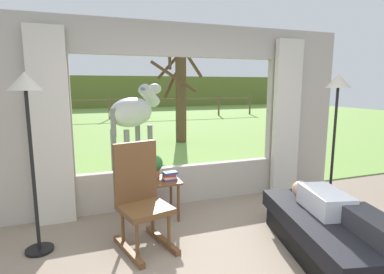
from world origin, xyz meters
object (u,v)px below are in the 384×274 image
(horse, at_px, (134,113))
(pasture_tree, at_px, (180,94))
(reclining_person, at_px, (340,209))
(potted_plant, at_px, (154,165))
(rocking_chair, at_px, (140,196))
(side_table, at_px, (162,187))
(book_stack, at_px, (170,176))
(floor_lamp_right, at_px, (337,101))
(recliner_sofa, at_px, (334,235))
(floor_lamp_left, at_px, (27,109))

(horse, relative_size, pasture_tree, 0.54)
(reclining_person, xyz_separation_m, potted_plant, (-1.49, 1.57, 0.18))
(rocking_chair, distance_m, side_table, 0.71)
(book_stack, relative_size, horse, 0.11)
(potted_plant, relative_size, floor_lamp_right, 0.17)
(horse, height_order, pasture_tree, pasture_tree)
(recliner_sofa, relative_size, reclining_person, 1.30)
(side_table, height_order, potted_plant, potted_plant)
(floor_lamp_left, xyz_separation_m, floor_lamp_right, (3.71, -0.11, 0.01))
(recliner_sofa, distance_m, reclining_person, 0.31)
(horse, bearing_deg, recliner_sofa, -28.49)
(side_table, height_order, floor_lamp_left, floor_lamp_left)
(side_table, xyz_separation_m, floor_lamp_right, (2.30, -0.47, 1.08))
(recliner_sofa, bearing_deg, potted_plant, 147.67)
(book_stack, bearing_deg, side_table, 146.61)
(recliner_sofa, bearing_deg, pasture_tree, 99.45)
(floor_lamp_left, relative_size, horse, 1.07)
(reclining_person, xyz_separation_m, book_stack, (-1.32, 1.45, 0.05))
(side_table, height_order, book_stack, book_stack)
(floor_lamp_left, xyz_separation_m, pasture_tree, (3.26, 5.41, -0.02))
(side_table, xyz_separation_m, potted_plant, (-0.08, 0.06, 0.28))
(pasture_tree, bearing_deg, floor_lamp_right, -85.33)
(side_table, height_order, floor_lamp_right, floor_lamp_right)
(book_stack, xyz_separation_m, floor_lamp_right, (2.21, -0.41, 0.93))
(rocking_chair, relative_size, potted_plant, 3.50)
(floor_lamp_left, bearing_deg, potted_plant, 17.72)
(book_stack, bearing_deg, pasture_tree, 70.99)
(floor_lamp_left, bearing_deg, side_table, 14.51)
(rocking_chair, height_order, potted_plant, rocking_chair)
(book_stack, bearing_deg, floor_lamp_left, -168.51)
(rocking_chair, relative_size, horse, 0.65)
(side_table, bearing_deg, rocking_chair, -123.03)
(reclining_person, distance_m, potted_plant, 2.17)
(potted_plant, xyz_separation_m, horse, (0.19, 2.62, 0.45))
(side_table, relative_size, pasture_tree, 0.16)
(side_table, relative_size, floor_lamp_right, 0.28)
(potted_plant, xyz_separation_m, floor_lamp_right, (2.38, -0.53, 0.80))
(recliner_sofa, bearing_deg, floor_lamp_left, 172.05)
(floor_lamp_right, distance_m, pasture_tree, 5.54)
(reclining_person, bearing_deg, horse, 120.58)
(potted_plant, bearing_deg, recliner_sofa, -45.64)
(potted_plant, bearing_deg, floor_lamp_left, -162.28)
(book_stack, distance_m, floor_lamp_right, 2.43)
(floor_lamp_right, bearing_deg, recliner_sofa, -131.98)
(floor_lamp_right, bearing_deg, rocking_chair, -177.69)
(floor_lamp_left, bearing_deg, book_stack, 11.49)
(rocking_chair, bearing_deg, recliner_sofa, -41.13)
(side_table, bearing_deg, floor_lamp_left, -165.49)
(floor_lamp_left, height_order, horse, floor_lamp_left)
(book_stack, relative_size, floor_lamp_left, 0.10)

